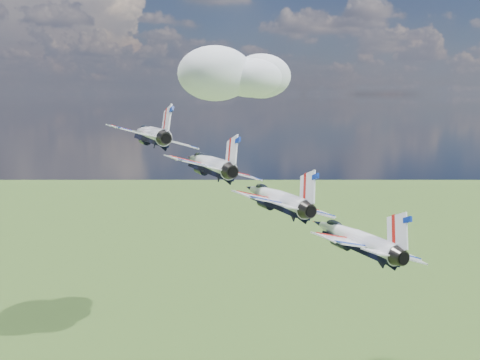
{
  "coord_description": "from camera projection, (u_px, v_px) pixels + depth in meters",
  "views": [
    {
      "loc": [
        -8.31,
        -76.09,
        158.31
      ],
      "look_at": [
        5.74,
        -11.4,
        147.68
      ],
      "focal_mm": 40.0,
      "sensor_mm": 36.0,
      "label": 1
    }
  ],
  "objects": [
    {
      "name": "cloud_far",
      "position": [
        232.0,
        83.0,
        305.44
      ],
      "size": [
        69.47,
        54.59,
        27.29
      ],
      "primitive_type": "ellipsoid",
      "color": "white"
    },
    {
      "name": "jet_0",
      "position": [
        150.0,
        134.0,
        74.42
      ],
      "size": [
        15.82,
        19.49,
        8.24
      ],
      "primitive_type": null,
      "rotation": [
        0.0,
        0.28,
        0.19
      ],
      "color": "white"
    },
    {
      "name": "jet_1",
      "position": [
        208.0,
        164.0,
        69.5
      ],
      "size": [
        15.82,
        19.49,
        8.24
      ],
      "primitive_type": null,
      "rotation": [
        0.0,
        0.28,
        0.19
      ],
      "color": "white"
    },
    {
      "name": "jet_2",
      "position": [
        275.0,
        198.0,
        64.59
      ],
      "size": [
        15.82,
        19.49,
        8.24
      ],
      "primitive_type": null,
      "rotation": [
        0.0,
        0.28,
        0.19
      ],
      "color": "white"
    },
    {
      "name": "jet_3",
      "position": [
        353.0,
        237.0,
        59.67
      ],
      "size": [
        15.82,
        19.49,
        8.24
      ],
      "primitive_type": null,
      "rotation": [
        0.0,
        0.28,
        0.19
      ],
      "color": "silver"
    }
  ]
}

